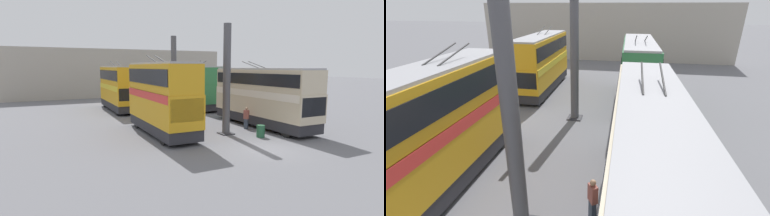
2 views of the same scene
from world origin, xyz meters
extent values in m
cube|color=#A8A093|center=(36.17, 0.00, 3.98)|extent=(0.50, 36.00, 7.96)
cylinder|color=#4C4C51|center=(4.80, 0.00, 4.09)|extent=(0.57, 0.57, 8.19)
cylinder|color=#4C4C51|center=(14.81, 0.00, 4.09)|extent=(0.57, 0.57, 8.19)
cube|color=#333338|center=(14.81, 0.00, 0.04)|extent=(1.02, 1.02, 0.08)
cylinder|color=black|center=(9.76, -5.39, 0.53)|extent=(1.05, 0.30, 1.05)
cylinder|color=black|center=(9.76, -3.29, 0.53)|extent=(1.05, 0.30, 1.05)
cube|color=#28282D|center=(5.91, -4.34, 0.68)|extent=(10.68, 2.45, 0.79)
cube|color=beige|center=(5.91, -4.34, 2.11)|extent=(10.90, 2.50, 2.07)
cube|color=silver|center=(5.91, -4.34, 2.87)|extent=(10.57, 2.54, 0.55)
cube|color=beige|center=(5.91, -4.34, 3.98)|extent=(10.79, 2.43, 1.68)
cube|color=black|center=(5.91, -4.34, 4.07)|extent=(10.47, 2.51, 0.93)
cube|color=#9E9EA3|center=(5.91, -4.34, 4.90)|extent=(10.68, 2.25, 0.14)
cylinder|color=#282828|center=(7.27, -4.69, 5.26)|extent=(2.35, 0.07, 0.65)
cylinder|color=#282828|center=(7.27, -3.99, 5.26)|extent=(2.35, 0.07, 0.65)
cylinder|color=black|center=(22.42, -5.39, 0.48)|extent=(0.96, 0.30, 0.96)
cylinder|color=black|center=(22.42, -3.29, 0.48)|extent=(0.96, 0.30, 0.96)
cylinder|color=black|center=(15.39, -5.39, 0.48)|extent=(0.96, 0.30, 0.96)
cylinder|color=black|center=(15.39, -3.29, 0.48)|extent=(0.96, 0.30, 0.96)
cube|color=#28282D|center=(18.80, -4.34, 0.65)|extent=(9.83, 2.45, 0.77)
cube|color=#286B3D|center=(18.80, -4.34, 2.07)|extent=(10.03, 2.50, 2.08)
cube|color=yellow|center=(18.80, -4.34, 2.83)|extent=(9.73, 2.54, 0.55)
cube|color=#286B3D|center=(18.80, -4.34, 4.05)|extent=(9.93, 2.43, 1.88)
cube|color=black|center=(18.80, -4.34, 4.14)|extent=(9.63, 2.51, 1.03)
cube|color=#9E9EA3|center=(18.80, -4.34, 5.06)|extent=(9.83, 2.25, 0.14)
cube|color=black|center=(23.76, -4.34, 2.28)|extent=(0.12, 2.30, 1.33)
cylinder|color=#282828|center=(17.55, -4.69, 5.42)|extent=(2.35, 0.07, 0.65)
cylinder|color=#282828|center=(17.55, -3.99, 5.42)|extent=(2.35, 0.07, 0.65)
cylinder|color=black|center=(9.96, 3.29, 0.49)|extent=(0.98, 0.30, 0.98)
cylinder|color=black|center=(9.96, 5.39, 0.49)|extent=(0.98, 0.30, 0.98)
cube|color=#28282D|center=(7.00, 4.34, 0.65)|extent=(8.92, 2.45, 0.77)
cube|color=gold|center=(7.00, 4.34, 2.17)|extent=(9.11, 2.50, 2.26)
cube|color=red|center=(7.00, 4.34, 3.03)|extent=(8.83, 2.54, 0.55)
cube|color=gold|center=(7.00, 4.34, 4.27)|extent=(9.01, 2.43, 1.95)
cube|color=black|center=(7.00, 4.34, 4.37)|extent=(8.74, 2.51, 1.07)
cube|color=#9E9EA3|center=(7.00, 4.34, 5.32)|extent=(8.92, 2.25, 0.14)
cylinder|color=#282828|center=(8.14, 3.99, 5.68)|extent=(2.35, 0.07, 0.65)
cylinder|color=#282828|center=(8.14, 4.69, 5.68)|extent=(2.35, 0.07, 0.65)
cylinder|color=black|center=(17.38, 3.29, 0.50)|extent=(0.99, 0.30, 0.99)
cylinder|color=black|center=(17.38, 5.39, 0.50)|extent=(0.99, 0.30, 0.99)
cylinder|color=black|center=(24.36, 3.29, 0.50)|extent=(0.99, 0.30, 0.99)
cylinder|color=black|center=(24.36, 5.39, 0.50)|extent=(0.99, 0.30, 0.99)
cube|color=#28282D|center=(20.97, 4.34, 0.66)|extent=(9.78, 2.45, 0.77)
cube|color=gold|center=(20.97, 4.34, 2.05)|extent=(9.98, 2.50, 2.00)
cube|color=yellow|center=(20.97, 4.34, 2.77)|extent=(9.68, 2.54, 0.55)
cube|color=gold|center=(20.97, 4.34, 4.03)|extent=(9.88, 2.43, 1.96)
cube|color=black|center=(20.97, 4.34, 4.13)|extent=(9.58, 2.51, 1.08)
cube|color=#9E9EA3|center=(20.97, 4.34, 5.08)|extent=(9.78, 2.25, 0.14)
cube|color=black|center=(16.04, 4.34, 2.25)|extent=(0.12, 2.30, 1.28)
cylinder|color=#282828|center=(22.22, 3.99, 5.44)|extent=(2.35, 0.07, 0.65)
cylinder|color=#282828|center=(22.22, 4.69, 5.44)|extent=(2.35, 0.07, 0.65)
cube|color=#2D2D33|center=(8.37, 1.88, 0.36)|extent=(0.31, 0.22, 0.72)
cube|color=#934C42|center=(8.37, 1.88, 1.04)|extent=(0.43, 0.27, 0.63)
sphere|color=#A37A5B|center=(8.37, 1.88, 1.45)|extent=(0.20, 0.20, 0.20)
cube|color=#384251|center=(5.65, -2.51, 0.42)|extent=(0.36, 0.33, 0.83)
cube|color=#934C42|center=(5.65, -2.51, 1.19)|extent=(0.48, 0.43, 0.72)
sphere|color=#A37A5B|center=(5.65, -2.51, 1.67)|extent=(0.23, 0.23, 0.23)
camera|label=1|loc=(-13.98, 12.23, 5.06)|focal=28.00mm
camera|label=2|loc=(-1.92, -3.37, 7.65)|focal=24.00mm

